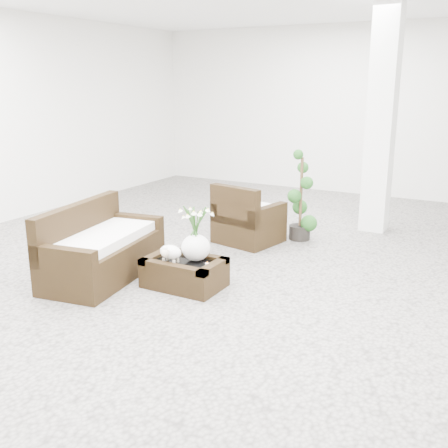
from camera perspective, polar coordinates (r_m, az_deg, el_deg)
The scene contains 9 objects.
ground at distance 6.91m, azimuth 0.40°, elevation -4.78°, with size 11.00×11.00×0.00m, color gray.
column at distance 8.75m, azimuth 16.55°, elevation 10.57°, with size 0.40×0.40×3.50m, color white.
coffee_table at distance 6.29m, azimuth -4.27°, elevation -5.37°, with size 0.90×0.60×0.31m, color black.
sheep_figurine at distance 6.19m, azimuth -5.76°, elevation -3.18°, with size 0.28×0.23×0.21m, color white.
planter_narcissus at distance 6.15m, azimuth -3.09°, elevation -0.38°, with size 0.44×0.44×0.80m, color white, non-canonical shape.
tealight at distance 6.10m, azimuth -1.83°, elevation -4.29°, with size 0.04×0.04×0.03m, color white.
armchair at distance 7.92m, azimuth 2.70°, elevation 1.19°, with size 0.84×0.81×0.90m, color black.
loveseat at distance 6.65m, azimuth -12.87°, elevation -1.88°, with size 1.70×0.82×0.91m, color black.
topiary at distance 8.08m, azimuth 8.27°, elevation 2.98°, with size 0.36×0.36×1.35m, color #194315, non-canonical shape.
Camera 1 is at (3.09, -5.72, 2.36)m, focal length 42.53 mm.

